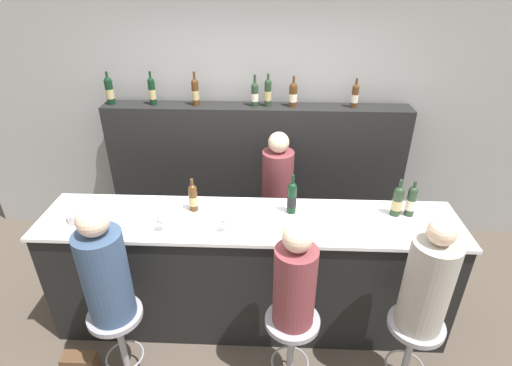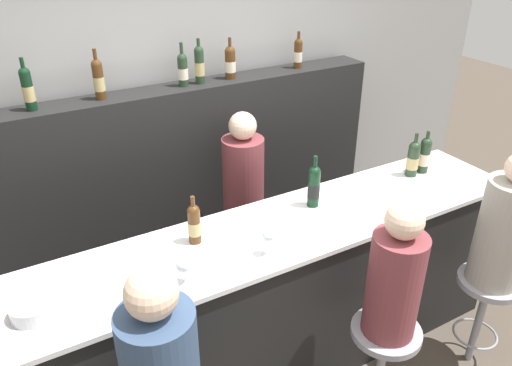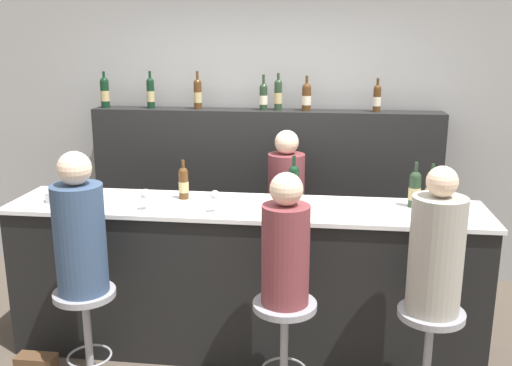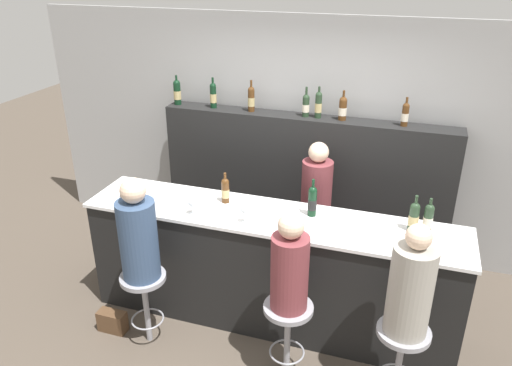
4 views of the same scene
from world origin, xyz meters
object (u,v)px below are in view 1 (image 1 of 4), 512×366
at_px(guest_seated_left, 104,270).
at_px(bar_stool_right, 413,337).
at_px(wine_glass_0, 161,219).
at_px(guest_seated_middle, 295,280).
at_px(wine_bottle_counter_3, 411,201).
at_px(wine_bottle_backbar_6, 355,95).
at_px(wine_bottle_counter_2, 397,201).
at_px(wine_glass_1, 225,220).
at_px(wine_bottle_backbar_3, 255,94).
at_px(wine_bottle_backbar_1, 152,91).
at_px(wine_bottle_backbar_4, 268,92).
at_px(bartender, 277,206).
at_px(bar_stool_left, 118,327).
at_px(guest_seated_right, 428,282).
at_px(metal_bowl, 80,215).
at_px(wine_bottle_backbar_2, 195,92).
at_px(wine_bottle_backbar_5, 293,94).
at_px(handbag, 81,365).
at_px(wine_bottle_counter_1, 292,197).
at_px(wine_bottle_backbar_0, 109,90).
at_px(wine_bottle_counter_0, 193,197).
at_px(bar_stool_middle, 292,333).

relative_size(guest_seated_left, bar_stool_right, 1.30).
bearing_deg(wine_glass_0, guest_seated_middle, -23.93).
distance_m(wine_bottle_counter_3, wine_bottle_backbar_6, 1.29).
bearing_deg(wine_bottle_counter_2, wine_glass_1, -167.32).
height_order(wine_bottle_counter_3, wine_bottle_backbar_3, wine_bottle_backbar_3).
bearing_deg(wine_bottle_backbar_3, wine_bottle_backbar_1, -180.00).
distance_m(wine_bottle_backbar_4, wine_glass_1, 1.58).
relative_size(wine_bottle_backbar_4, bartender, 0.22).
relative_size(wine_bottle_counter_2, wine_bottle_backbar_1, 0.95).
height_order(bar_stool_left, guest_seated_right, guest_seated_right).
distance_m(metal_bowl, guest_seated_right, 2.58).
distance_m(wine_bottle_backbar_1, wine_bottle_backbar_2, 0.44).
relative_size(wine_bottle_backbar_5, guest_seated_right, 0.35).
bearing_deg(bartender, wine_bottle_backbar_4, 104.34).
height_order(wine_bottle_backbar_2, handbag, wine_bottle_backbar_2).
bearing_deg(wine_bottle_counter_1, bar_stool_left, -149.81).
relative_size(wine_bottle_counter_3, wine_bottle_backbar_4, 0.95).
bearing_deg(wine_bottle_counter_3, bar_stool_left, -161.54).
distance_m(wine_bottle_backbar_3, bar_stool_right, 2.54).
bearing_deg(wine_bottle_backbar_1, guest_seated_right, -40.28).
xyz_separation_m(wine_bottle_backbar_0, wine_bottle_backbar_6, (2.45, 0.00, -0.02)).
distance_m(bar_stool_left, handbag, 0.58).
bearing_deg(guest_seated_middle, wine_bottle_counter_3, 38.09).
xyz_separation_m(wine_bottle_counter_0, wine_bottle_backbar_3, (0.45, 1.16, 0.51)).
height_order(metal_bowl, guest_seated_right, guest_seated_right).
bearing_deg(wine_bottle_counter_1, wine_bottle_counter_0, -180.00).
bearing_deg(bartender, guest_seated_middle, -85.84).
distance_m(wine_bottle_counter_0, wine_bottle_backbar_0, 1.63).
relative_size(wine_bottle_counter_2, guest_seated_middle, 0.39).
height_order(wine_bottle_counter_1, guest_seated_middle, guest_seated_middle).
distance_m(wine_bottle_counter_2, wine_bottle_backbar_4, 1.64).
height_order(wine_bottle_backbar_2, metal_bowl, wine_bottle_backbar_2).
relative_size(wine_bottle_backbar_1, wine_bottle_backbar_2, 0.99).
height_order(wine_glass_1, bartender, bartender).
bearing_deg(wine_bottle_backbar_3, handbag, -124.27).
distance_m(bar_stool_right, bartender, 1.75).
height_order(wine_bottle_counter_0, wine_bottle_backbar_3, wine_bottle_backbar_3).
distance_m(bar_stool_left, bar_stool_right, 2.12).
bearing_deg(bar_stool_middle, wine_glass_1, 139.21).
bearing_deg(wine_bottle_backbar_6, wine_glass_1, -128.07).
relative_size(wine_bottle_counter_0, guest_seated_middle, 0.36).
bearing_deg(guest_seated_middle, wine_bottle_counter_1, 90.10).
bearing_deg(wine_bottle_backbar_1, wine_bottle_counter_3, -26.60).
bearing_deg(wine_bottle_backbar_6, wine_bottle_counter_3, -75.53).
relative_size(metal_bowl, bar_stool_left, 0.28).
bearing_deg(wine_bottle_counter_2, guest_seated_middle, -138.42).
relative_size(wine_bottle_backbar_0, wine_glass_1, 2.15).
height_order(wine_bottle_counter_3, wine_bottle_backbar_6, wine_bottle_backbar_6).
xyz_separation_m(wine_bottle_backbar_6, metal_bowl, (-2.30, -1.33, -0.59)).
relative_size(wine_bottle_backbar_5, wine_glass_0, 2.09).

